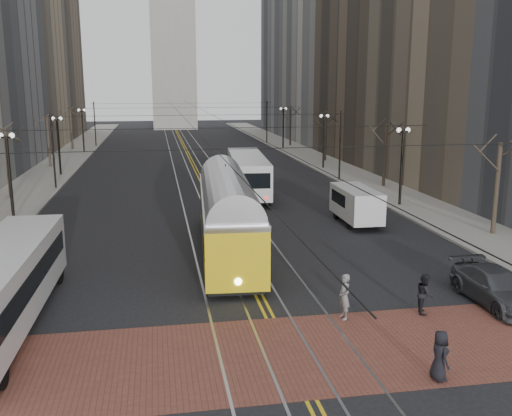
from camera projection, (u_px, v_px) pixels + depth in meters
name	position (u px, v px, depth m)	size (l,w,h in m)	color
ground	(266.00, 309.00, 23.10)	(260.00, 260.00, 0.00)	black
sidewalk_left	(59.00, 166.00, 63.88)	(5.00, 140.00, 0.15)	gray
sidewalk_right	(317.00, 160.00, 68.95)	(5.00, 140.00, 0.15)	gray
crosswalk_band	(288.00, 353.00, 19.24)	(25.00, 6.00, 0.01)	brown
streetcar_rails	(193.00, 163.00, 66.43)	(4.80, 130.00, 0.02)	gray
centre_lines	(193.00, 163.00, 66.43)	(0.42, 130.00, 0.01)	gold
building_left_far	(25.00, 19.00, 97.40)	(16.00, 20.00, 40.00)	brown
building_right_mid	(403.00, 16.00, 68.13)	(16.00, 20.00, 34.00)	brown
building_right_far	(313.00, 25.00, 106.02)	(16.00, 20.00, 40.00)	slate
lamp_posts	(204.00, 156.00, 50.19)	(27.60, 57.20, 5.60)	black
street_trees	(198.00, 148.00, 56.45)	(31.68, 53.28, 5.60)	#382D23
trolley_wires	(199.00, 139.00, 55.85)	(25.96, 120.00, 6.60)	black
transit_bus	(3.00, 289.00, 21.11)	(2.47, 11.84, 2.96)	silver
streetcar	(228.00, 221.00, 30.60)	(2.72, 14.63, 3.45)	yellow
rear_bus	(248.00, 175.00, 47.07)	(2.69, 12.39, 3.23)	silver
cargo_van	(356.00, 206.00, 37.24)	(2.03, 5.28, 2.34)	silver
sedan_grey	(254.00, 175.00, 52.18)	(1.93, 4.79, 1.63)	#3D3F44
sedan_silver	(241.00, 165.00, 59.95)	(1.52, 4.37, 1.44)	#B7BBC0
sedan_parked	(496.00, 287.00, 23.53)	(2.01, 4.94, 1.43)	#3F4246
pedestrian_a	(440.00, 355.00, 17.37)	(0.78, 0.51, 1.59)	black
pedestrian_b	(344.00, 297.00, 21.94)	(0.65, 0.43, 1.79)	slate
pedestrian_c	(425.00, 294.00, 22.52)	(0.78, 0.61, 1.61)	black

